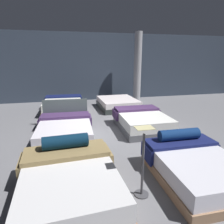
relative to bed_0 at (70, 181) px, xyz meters
The scene contains 10 objects.
ground_plane 2.81m from the bed_0, 65.59° to the left, with size 18.00×18.00×0.02m, color slate.
showroom_back_wall 8.00m from the bed_0, 81.55° to the left, with size 18.00×0.06×3.50m, color #333D4C.
bed_0 is the anchor object (origin of this frame).
bed_1 2.32m from the bed_0, ahead, with size 1.56×1.93×0.75m.
bed_2 2.81m from the bed_0, 91.03° to the left, with size 1.71×2.17×0.88m.
bed_3 3.64m from the bed_0, 49.16° to the left, with size 1.59×2.01×0.56m.
bed_4 5.59m from the bed_0, 91.00° to the left, with size 1.69×2.13×0.56m.
bed_5 5.99m from the bed_0, 67.25° to the left, with size 1.68×2.07×0.44m.
price_sign 1.21m from the bed_0, 13.66° to the right, with size 0.28×0.24×1.19m.
support_pillar 7.97m from the bed_0, 61.54° to the left, with size 0.38×0.38×3.50m, color #99999E.
Camera 1 is at (-1.14, -5.44, 2.20)m, focal length 31.51 mm.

